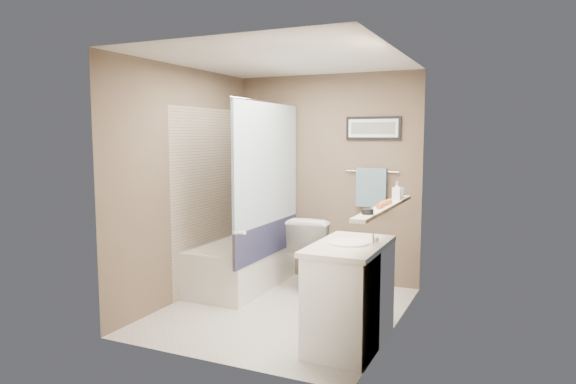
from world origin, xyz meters
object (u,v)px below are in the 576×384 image
at_px(bathtub, 244,264).
at_px(candle_bowl_near, 368,212).
at_px(hair_brush_back, 386,202).
at_px(glass_jar, 400,193).
at_px(toilet, 318,251).
at_px(soap_bottle, 397,191).
at_px(hair_brush_front, 381,205).
at_px(vanity, 350,297).

xyz_separation_m(bathtub, candle_bowl_near, (1.79, -1.27, 0.89)).
relative_size(hair_brush_back, glass_jar, 2.20).
bearing_deg(toilet, soap_bottle, 148.50).
bearing_deg(candle_bowl_near, toilet, 122.53).
relative_size(glass_jar, soap_bottle, 0.61).
bearing_deg(hair_brush_front, hair_brush_back, 90.00).
bearing_deg(toilet, glass_jar, 153.98).
bearing_deg(hair_brush_back, candle_bowl_near, -90.00).
height_order(toilet, glass_jar, glass_jar).
height_order(hair_brush_back, glass_jar, glass_jar).
bearing_deg(soap_bottle, glass_jar, 90.00).
distance_m(bathtub, hair_brush_front, 2.18).
relative_size(bathtub, hair_brush_front, 6.82).
bearing_deg(candle_bowl_near, hair_brush_back, 90.00).
bearing_deg(hair_brush_back, glass_jar, 90.00).
distance_m(glass_jar, soap_bottle, 0.13).
bearing_deg(vanity, bathtub, 147.12).
bearing_deg(candle_bowl_near, glass_jar, 90.00).
distance_m(bathtub, candle_bowl_near, 2.36).
relative_size(hair_brush_back, soap_bottle, 1.35).
bearing_deg(hair_brush_back, hair_brush_front, -90.00).
height_order(hair_brush_front, soap_bottle, soap_bottle).
height_order(vanity, candle_bowl_near, candle_bowl_near).
bearing_deg(vanity, hair_brush_front, 51.69).
height_order(bathtub, hair_brush_front, hair_brush_front).
bearing_deg(hair_brush_front, candle_bowl_near, -90.00).
bearing_deg(hair_brush_front, toilet, 130.48).
height_order(candle_bowl_near, hair_brush_back, hair_brush_back).
bearing_deg(candle_bowl_near, vanity, 136.36).
xyz_separation_m(hair_brush_front, soap_bottle, (0.00, 0.58, 0.06)).
relative_size(vanity, soap_bottle, 5.50).
bearing_deg(hair_brush_front, vanity, -129.85).
distance_m(hair_brush_front, soap_bottle, 0.59).
xyz_separation_m(bathtub, hair_brush_front, (1.79, -0.87, 0.89)).
height_order(hair_brush_front, hair_brush_back, same).
distance_m(toilet, glass_jar, 1.34).
xyz_separation_m(candle_bowl_near, hair_brush_back, (0.00, 0.56, 0.00)).
distance_m(hair_brush_front, hair_brush_back, 0.16).
xyz_separation_m(toilet, glass_jar, (1.00, -0.47, 0.76)).
xyz_separation_m(vanity, candle_bowl_near, (0.19, -0.18, 0.73)).
relative_size(candle_bowl_near, glass_jar, 0.90).
distance_m(vanity, candle_bowl_near, 0.78).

